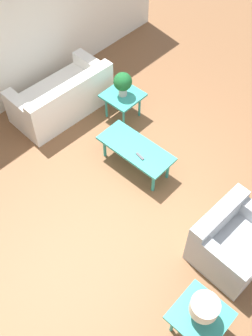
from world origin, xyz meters
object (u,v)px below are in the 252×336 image
potted_plant (123,83)px  table_lamp (204,308)px  side_table_lamp (200,317)px  side_table_plant (123,97)px  sofa (62,98)px  coffee_table (136,150)px  armchair (232,242)px

potted_plant → table_lamp: 3.75m
side_table_lamp → potted_plant: size_ratio=1.39×
side_table_plant → side_table_lamp: bearing=146.3°
sofa → side_table_plant: 1.07m
sofa → coffee_table: sofa is taller
side_table_plant → side_table_lamp: size_ratio=1.00×
sofa → side_table_lamp: bearing=72.2°
armchair → side_table_plant: 3.01m
sofa → side_table_plant: sofa is taller
table_lamp → coffee_table: bearing=-32.2°
armchair → side_table_lamp: armchair is taller
coffee_table → table_lamp: size_ratio=3.35×
side_table_plant → potted_plant: 0.32m
sofa → potted_plant: bearing=128.2°
coffee_table → table_lamp: table_lamp is taller
armchair → potted_plant: bearing=74.2°
coffee_table → table_lamp: bearing=147.8°
side_table_lamp → coffee_table: bearing=-32.2°
side_table_plant → coffee_table: bearing=142.7°
sofa → side_table_lamp: size_ratio=2.95×
coffee_table → potted_plant: (0.92, -0.70, 0.36)m
sofa → side_table_lamp: 4.24m
sofa → potted_plant: (-0.86, -0.62, 0.44)m
coffee_table → side_table_lamp: side_table_lamp is taller
sofa → armchair: (-3.71, 0.36, 0.00)m
side_table_plant → potted_plant: bearing=116.6°
sofa → coffee_table: bearing=89.8°
sofa → coffee_table: (-1.78, 0.08, 0.09)m
coffee_table → side_table_lamp: (-2.20, 1.38, 0.04)m
potted_plant → table_lamp: potted_plant is taller
armchair → side_table_plant: armchair is taller
coffee_table → side_table_lamp: bearing=147.8°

